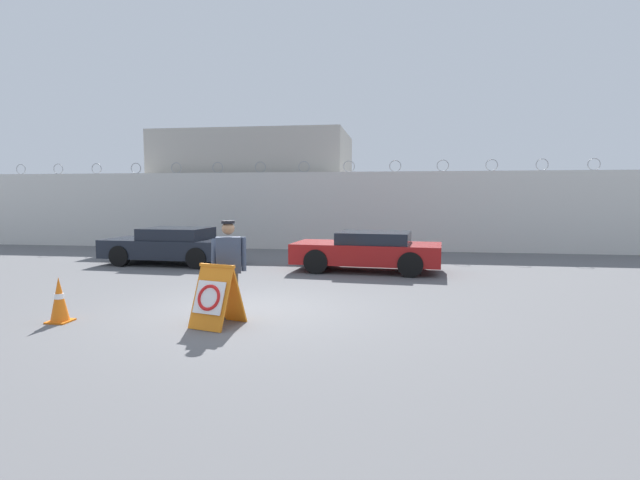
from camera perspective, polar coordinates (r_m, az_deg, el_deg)
ground_plane at (r=9.85m, az=-8.46°, el=-8.08°), size 90.00×90.00×0.00m
perimeter_wall at (r=20.51m, az=0.73°, el=3.35°), size 36.00×0.30×3.64m
building_block at (r=24.95m, az=-7.20°, el=5.94°), size 8.87×5.63×5.21m
barricade_sign at (r=8.77m, az=-11.84°, el=-6.24°), size 0.87×0.97×1.07m
security_guard at (r=9.15m, az=-10.39°, el=-2.73°), size 0.68×0.36×1.79m
traffic_cone_near at (r=10.00m, az=-27.64°, el=-6.07°), size 0.38×0.38×0.81m
parked_car_front_coupe at (r=16.93m, az=-16.53°, el=-0.60°), size 4.34×2.10×1.19m
parked_car_rear_sedan at (r=14.80m, az=5.51°, el=-1.20°), size 4.44×2.21×1.17m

